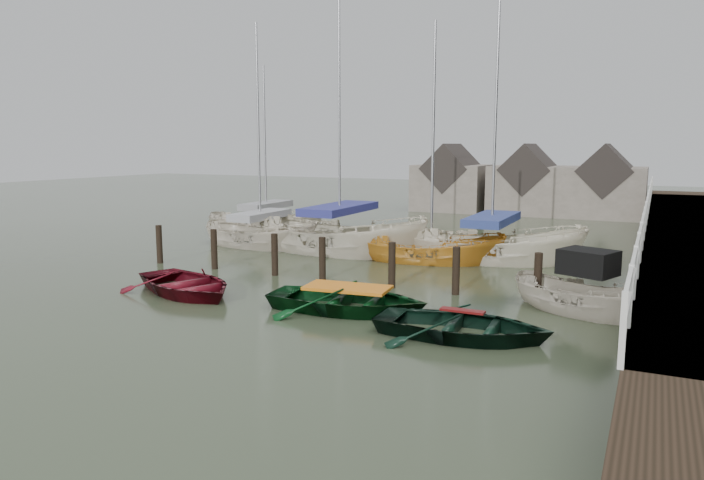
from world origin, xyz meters
The scene contains 13 objects.
ground centered at (0.00, 0.00, 0.00)m, with size 120.00×120.00×0.00m, color #2A3421.
pier centered at (9.48, 10.00, 0.71)m, with size 3.04×32.00×2.70m.
mooring_pilings centered at (-1.11, 3.00, 0.50)m, with size 13.72×0.22×1.80m.
far_sheds centered at (0.83, 26.00, 1.86)m, with size 14.00×4.08×4.39m.
rowboat_red centered at (-3.89, -0.35, 0.00)m, with size 2.94×4.11×0.85m, color #540C16.
rowboat_green centered at (1.20, -0.03, 0.00)m, with size 3.02×4.23×0.88m, color black.
rowboat_dkgreen centered at (4.53, -0.94, 0.00)m, with size 2.84×3.97×0.82m, color black.
motorboat centered at (6.80, 2.41, 0.11)m, with size 4.33×2.93×2.42m.
sailboat_a centered at (-6.81, 7.79, 0.06)m, with size 5.99×2.75×10.35m.
sailboat_b centered at (-3.14, 8.02, 0.06)m, with size 7.97×3.54×12.99m.
sailboat_c centered at (0.85, 7.68, 0.02)m, with size 5.70×2.83×9.70m.
sailboat_d centered at (2.84, 8.78, 0.06)m, with size 7.10×3.44×12.24m.
sailboat_e centered at (-9.02, 11.57, 0.06)m, with size 6.23×4.21×9.21m.
Camera 1 is at (8.26, -14.29, 4.29)m, focal length 32.00 mm.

